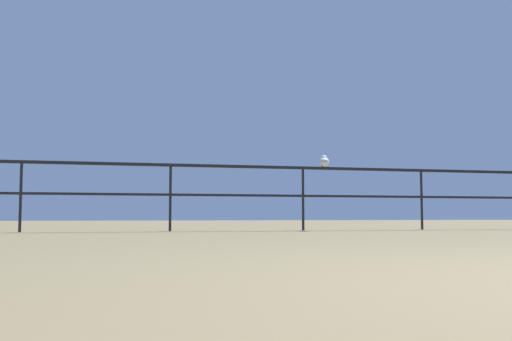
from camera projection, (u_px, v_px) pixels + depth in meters
pier_railing at (239, 182)px, 9.87m from camera, size 20.49×0.05×1.10m
seagull_on_rail at (324, 162)px, 10.31m from camera, size 0.26×0.45×0.22m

